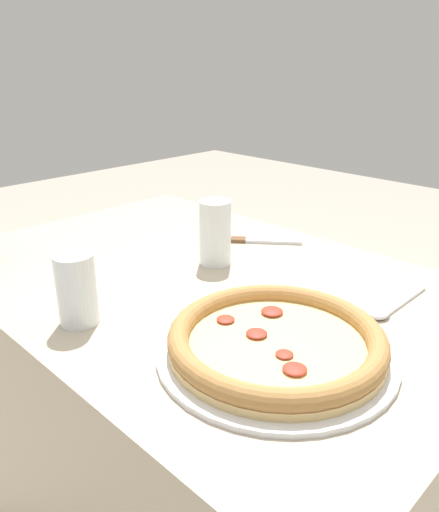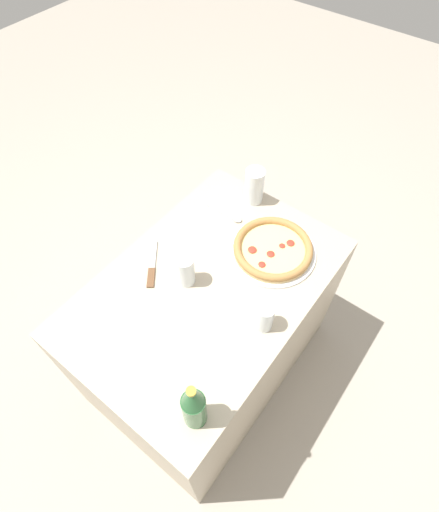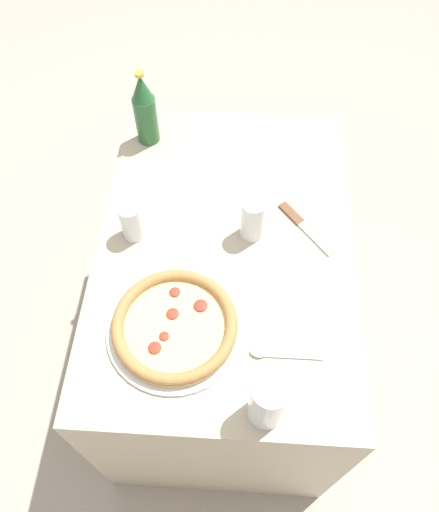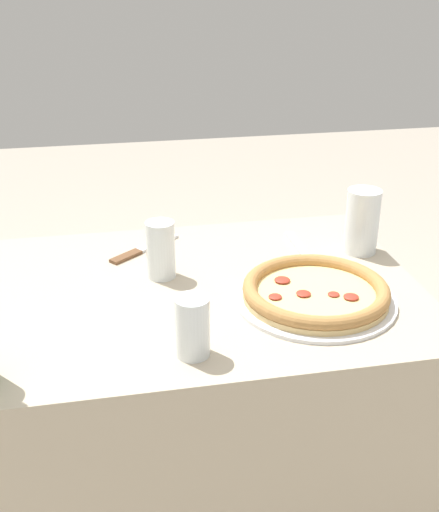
# 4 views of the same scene
# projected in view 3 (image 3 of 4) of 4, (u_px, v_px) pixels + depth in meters

# --- Properties ---
(ground_plane) EXTENTS (8.00, 8.00, 0.00)m
(ground_plane) POSITION_uv_depth(u_px,v_px,m) (224.00, 348.00, 1.98)
(ground_plane) COLOR #A89E8E
(table) EXTENTS (1.04, 0.70, 0.74)m
(table) POSITION_uv_depth(u_px,v_px,m) (224.00, 305.00, 1.67)
(table) COLOR #B7A88E
(table) RESTS_ON ground_plane
(pizza_veggie) EXTENTS (0.34, 0.34, 0.04)m
(pizza_veggie) POSITION_uv_depth(u_px,v_px,m) (175.00, 326.00, 1.20)
(pizza_veggie) COLOR silver
(pizza_veggie) RESTS_ON table
(glass_red_wine) EXTENTS (0.06, 0.06, 0.11)m
(glass_red_wine) POSITION_uv_depth(u_px,v_px,m) (132.00, 223.00, 1.33)
(glass_red_wine) COLOR white
(glass_red_wine) RESTS_ON table
(glass_mango_juice) EXTENTS (0.08, 0.08, 0.16)m
(glass_mango_juice) POSITION_uv_depth(u_px,v_px,m) (268.00, 402.00, 1.04)
(glass_mango_juice) COLOR white
(glass_mango_juice) RESTS_ON table
(glass_water) EXTENTS (0.06, 0.06, 0.13)m
(glass_water) POSITION_uv_depth(u_px,v_px,m) (252.00, 220.00, 1.32)
(glass_water) COLOR white
(glass_water) RESTS_ON table
(beer_bottle) EXTENTS (0.07, 0.07, 0.24)m
(beer_bottle) POSITION_uv_depth(u_px,v_px,m) (145.00, 110.00, 1.48)
(beer_bottle) COLOR #286033
(beer_bottle) RESTS_ON table
(knife) EXTENTS (0.18, 0.15, 0.01)m
(knife) POSITION_uv_depth(u_px,v_px,m) (303.00, 226.00, 1.38)
(knife) COLOR brown
(knife) RESTS_ON table
(spoon) EXTENTS (0.03, 0.17, 0.01)m
(spoon) POSITION_uv_depth(u_px,v_px,m) (276.00, 353.00, 1.18)
(spoon) COLOR silver
(spoon) RESTS_ON table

